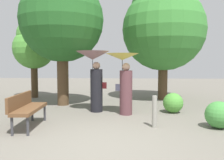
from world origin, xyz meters
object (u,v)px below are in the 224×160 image
at_px(path_marker_post, 155,112).
at_px(person_right, 124,75).
at_px(park_bench, 27,107).
at_px(tree_mid_left, 62,13).
at_px(tree_near_left, 34,45).
at_px(person_left, 94,70).
at_px(tree_near_right, 164,23).

bearing_deg(path_marker_post, person_right, 118.13).
height_order(park_bench, tree_mid_left, tree_mid_left).
height_order(tree_near_left, tree_mid_left, tree_mid_left).
bearing_deg(path_marker_post, person_left, 133.91).
height_order(tree_mid_left, path_marker_post, tree_mid_left).
relative_size(person_right, tree_near_right, 0.36).
xyz_separation_m(park_bench, tree_near_right, (4.05, 4.66, 2.77)).
bearing_deg(tree_near_left, person_left, -43.18).
xyz_separation_m(park_bench, tree_mid_left, (0.07, 3.10, 2.92)).
bearing_deg(park_bench, path_marker_post, -90.89).
xyz_separation_m(person_left, person_right, (0.96, -0.38, -0.14)).
bearing_deg(tree_near_right, park_bench, -130.99).
xyz_separation_m(tree_near_left, tree_mid_left, (1.82, -1.82, 1.01)).
relative_size(person_left, park_bench, 1.28).
bearing_deg(path_marker_post, tree_near_left, 135.77).
height_order(person_right, park_bench, person_right).
relative_size(person_left, tree_mid_left, 0.37).
distance_m(person_left, tree_near_right, 4.23).
bearing_deg(person_right, tree_near_right, -32.89).
distance_m(person_left, park_bench, 2.56).
xyz_separation_m(person_right, tree_near_right, (1.67, 3.08, 2.06)).
bearing_deg(tree_mid_left, tree_near_right, 21.36).
xyz_separation_m(park_bench, tree_near_left, (-1.75, 4.93, 1.91)).
xyz_separation_m(person_left, park_bench, (-1.42, -1.95, -0.85)).
relative_size(tree_near_left, path_marker_post, 4.59).
bearing_deg(park_bench, tree_near_left, 15.51).
distance_m(tree_mid_left, path_marker_post, 5.22).
relative_size(person_right, park_bench, 1.22).
bearing_deg(tree_near_left, path_marker_post, -44.23).
relative_size(tree_mid_left, path_marker_post, 6.72).
bearing_deg(path_marker_post, tree_mid_left, 136.27).
height_order(person_right, tree_near_right, tree_near_right).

